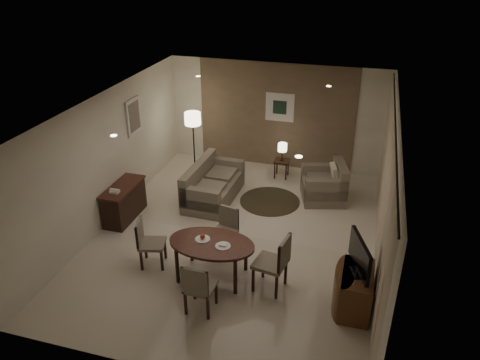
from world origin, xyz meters
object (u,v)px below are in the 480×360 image
(tv_cabinet, at_px, (356,291))
(floor_lamp, at_px, (194,143))
(chair_near, at_px, (200,286))
(sofa, at_px, (214,182))
(console_desk, at_px, (124,202))
(side_table, at_px, (282,169))
(dining_table, at_px, (212,260))
(armchair, at_px, (324,182))
(chair_left, at_px, (152,243))
(chair_far, at_px, (223,232))
(chair_right, at_px, (270,262))

(tv_cabinet, relative_size, floor_lamp, 0.57)
(floor_lamp, bearing_deg, chair_near, -67.97)
(sofa, bearing_deg, chair_near, -162.25)
(console_desk, height_order, side_table, console_desk)
(dining_table, bearing_deg, side_table, 84.72)
(side_table, bearing_deg, dining_table, -95.28)
(dining_table, distance_m, armchair, 3.67)
(sofa, bearing_deg, chair_left, 176.30)
(chair_far, distance_m, sofa, 2.09)
(chair_far, bearing_deg, chair_near, -72.17)
(dining_table, height_order, floor_lamp, floor_lamp)
(chair_left, bearing_deg, chair_right, -106.32)
(sofa, bearing_deg, tv_cabinet, -127.73)
(chair_left, relative_size, chair_right, 0.87)
(console_desk, height_order, armchair, armchair)
(tv_cabinet, bearing_deg, armchair, 105.07)
(console_desk, xyz_separation_m, armchair, (3.95, 1.98, 0.06))
(chair_left, xyz_separation_m, chair_right, (2.17, -0.05, 0.07))
(sofa, bearing_deg, armchair, -71.52)
(armchair, bearing_deg, chair_right, -23.53)
(console_desk, bearing_deg, floor_lamp, 76.52)
(sofa, xyz_separation_m, armchair, (2.39, 0.70, 0.01))
(console_desk, height_order, chair_far, chair_far)
(chair_near, bearing_deg, sofa, -73.21)
(chair_near, bearing_deg, dining_table, -82.18)
(sofa, distance_m, floor_lamp, 1.62)
(chair_right, relative_size, armchair, 1.06)
(tv_cabinet, xyz_separation_m, armchair, (-0.94, 3.48, 0.09))
(tv_cabinet, relative_size, armchair, 0.92)
(console_desk, bearing_deg, chair_far, -14.64)
(chair_near, bearing_deg, console_desk, -39.73)
(console_desk, bearing_deg, chair_right, -21.74)
(sofa, height_order, floor_lamp, floor_lamp)
(chair_right, bearing_deg, sofa, -134.22)
(chair_far, bearing_deg, tv_cabinet, -6.06)
(console_desk, xyz_separation_m, chair_near, (2.53, -2.19, 0.09))
(floor_lamp, bearing_deg, tv_cabinet, -43.42)
(chair_left, bearing_deg, console_desk, 29.33)
(chair_far, relative_size, side_table, 1.97)
(dining_table, relative_size, floor_lamp, 0.96)
(console_desk, xyz_separation_m, chair_right, (3.46, -1.38, 0.15))
(side_table, bearing_deg, chair_far, -96.84)
(console_desk, relative_size, dining_table, 0.80)
(dining_table, bearing_deg, chair_far, 92.15)
(chair_near, height_order, floor_lamp, floor_lamp)
(chair_left, distance_m, sofa, 2.62)
(chair_far, relative_size, chair_right, 0.86)
(chair_far, relative_size, floor_lamp, 0.57)
(console_desk, height_order, dining_table, console_desk)
(tv_cabinet, bearing_deg, side_table, 115.61)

